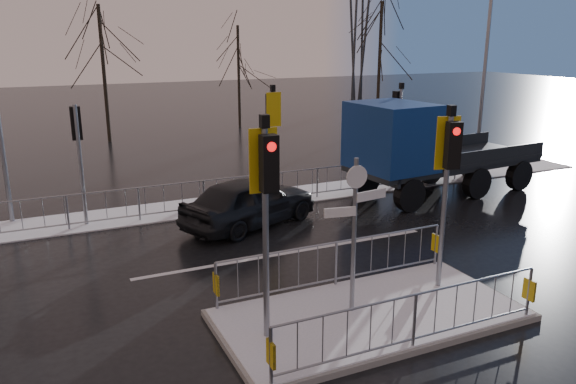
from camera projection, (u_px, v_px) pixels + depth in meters
name	position (u px, v px, depth m)	size (l,w,h in m)	color
ground	(370.00, 318.00, 11.08)	(120.00, 120.00, 0.00)	black
snow_verge	(228.00, 203.00, 18.61)	(30.00, 2.00, 0.04)	white
lane_markings	(379.00, 325.00, 10.79)	(8.00, 11.38, 0.01)	silver
traffic_island	(370.00, 300.00, 10.98)	(6.00, 3.04, 4.15)	slate
far_kerb_fixtures	(241.00, 177.00, 18.01)	(18.00, 0.65, 3.83)	gray
car_far_lane	(250.00, 201.00, 16.32)	(1.73, 4.31, 1.47)	black
flatbed_truck	(414.00, 148.00, 18.85)	(7.33, 3.24, 3.30)	black
tree_far_a	(102.00, 47.00, 28.24)	(3.75, 3.75, 7.08)	black
tree_far_b	(238.00, 57.00, 33.38)	(3.25, 3.25, 6.14)	black
tree_far_c	(380.00, 40.00, 33.71)	(4.00, 4.00, 7.55)	black
street_lamp_right	(487.00, 62.00, 21.60)	(1.25, 0.18, 8.00)	gray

